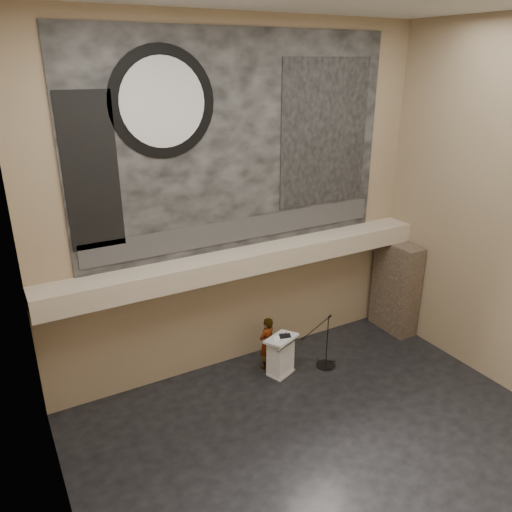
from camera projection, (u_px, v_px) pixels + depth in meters
floor at (331, 448)px, 10.36m from camera, size 10.00×10.00×0.00m
wall_back at (240, 205)px, 12.06m from camera, size 10.00×0.02×8.50m
wall_left at (43, 327)px, 6.53m from camera, size 0.02×8.00×8.50m
soffit at (248, 260)px, 12.21m from camera, size 10.00×0.80×0.50m
sprinkler_left at (188, 285)px, 11.54m from camera, size 0.04×0.04×0.06m
sprinkler_right at (312, 258)px, 13.13m from camera, size 0.04×0.04×0.06m
banner at (240, 145)px, 11.50m from camera, size 8.00×0.05×5.00m
banner_text_strip at (241, 229)px, 12.22m from camera, size 7.76×0.02×0.55m
banner_clock_rim at (163, 103)px, 10.29m from camera, size 2.30×0.02×2.30m
banner_clock_face at (163, 103)px, 10.27m from camera, size 1.84×0.02×1.84m
banner_building_print at (325, 134)px, 12.53m from camera, size 2.60×0.02×3.60m
banner_brick_print at (91, 173)px, 10.03m from camera, size 1.10×0.02×3.20m
stone_pier at (396, 287)px, 14.54m from camera, size 0.60×1.40×2.70m
lectern at (280, 356)px, 12.59m from camera, size 0.94×0.81×1.14m
binder at (285, 336)px, 12.40m from camera, size 0.34×0.32×0.04m
papers at (278, 339)px, 12.32m from camera, size 0.29×0.34×0.00m
speaker_person at (267, 343)px, 12.86m from camera, size 0.61×0.49×1.44m
mic_stand at (325, 359)px, 13.05m from camera, size 1.45×0.82×1.47m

